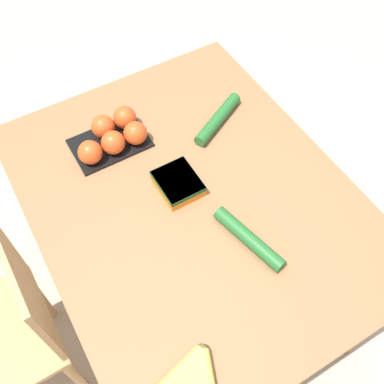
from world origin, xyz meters
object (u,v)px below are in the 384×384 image
at_px(banana_bunch, 192,381).
at_px(chair, 10,329).
at_px(carrot_bag, 178,183).
at_px(cucumber_near, 218,119).
at_px(tomato_pack, 113,135).
at_px(cucumber_far, 249,238).

bearing_deg(banana_bunch, chair, 38.96).
xyz_separation_m(carrot_bag, cucumber_near, (0.18, -0.27, -0.00)).
height_order(banana_bunch, tomato_pack, tomato_pack).
xyz_separation_m(cucumber_near, cucumber_far, (-0.46, 0.18, 0.00)).
bearing_deg(cucumber_far, tomato_pack, 18.34).
bearing_deg(tomato_pack, carrot_bag, -159.84).
bearing_deg(cucumber_far, chair, 71.48).
relative_size(chair, cucumber_near, 3.48).
relative_size(banana_bunch, cucumber_far, 0.73).
distance_m(tomato_pack, carrot_bag, 0.30).
bearing_deg(carrot_bag, banana_bunch, 153.91).
bearing_deg(chair, cucumber_near, 101.10).
relative_size(tomato_pack, cucumber_near, 1.05).
xyz_separation_m(banana_bunch, tomato_pack, (0.83, -0.17, 0.03)).
xyz_separation_m(tomato_pack, cucumber_far, (-0.56, -0.19, -0.02)).
bearing_deg(chair, tomato_pack, 116.44).
xyz_separation_m(banana_bunch, carrot_bag, (0.55, -0.27, 0.01)).
bearing_deg(chair, banana_bunch, 38.15).
xyz_separation_m(chair, cucumber_far, (-0.26, -0.78, 0.34)).
bearing_deg(tomato_pack, cucumber_near, -105.42).
xyz_separation_m(tomato_pack, carrot_bag, (-0.28, -0.10, -0.02)).
bearing_deg(cucumber_near, cucumber_far, 158.53).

